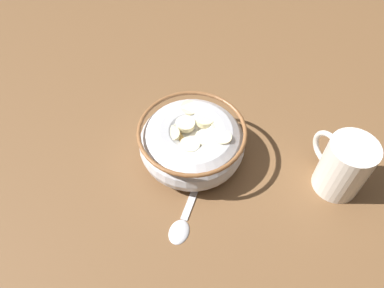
{
  "coord_description": "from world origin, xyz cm",
  "views": [
    {
      "loc": [
        -28.99,
        15.32,
        46.09
      ],
      "look_at": [
        0.0,
        0.0,
        3.0
      ],
      "focal_mm": 33.94,
      "sensor_mm": 36.0,
      "label": 1
    }
  ],
  "objects": [
    {
      "name": "coffee_mug",
      "position": [
        -14.12,
        -16.11,
        4.57
      ],
      "size": [
        9.54,
        6.58,
        9.14
      ],
      "color": "white",
      "rests_on": "ground_plane"
    },
    {
      "name": "spoon",
      "position": [
        -8.28,
        5.23,
        0.32
      ],
      "size": [
        12.78,
        13.42,
        0.8
      ],
      "color": "silver",
      "rests_on": "ground_plane"
    },
    {
      "name": "ground_plane",
      "position": [
        0.0,
        0.0,
        -1.0
      ],
      "size": [
        131.93,
        131.93,
        2.0
      ],
      "primitive_type": "cube",
      "color": "brown"
    },
    {
      "name": "cereal_bowl",
      "position": [
        0.02,
        -0.03,
        3.52
      ],
      "size": [
        15.8,
        15.8,
        6.67
      ],
      "color": "silver",
      "rests_on": "ground_plane"
    }
  ]
}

